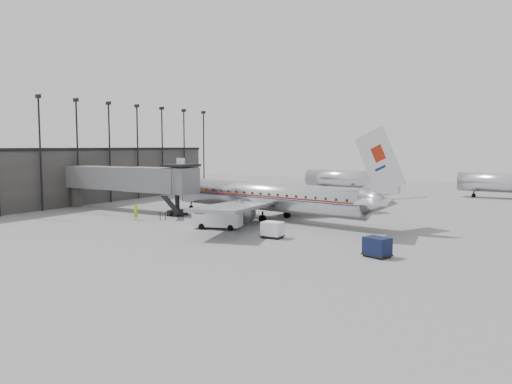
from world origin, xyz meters
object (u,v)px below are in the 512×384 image
at_px(ramp_worker, 136,212).
at_px(service_van, 218,217).
at_px(baggage_cart_navy, 377,247).
at_px(baggage_cart_white, 272,229).
at_px(airliner, 268,197).

bearing_deg(ramp_worker, service_van, -0.93).
relative_size(baggage_cart_navy, baggage_cart_white, 1.20).
bearing_deg(airliner, ramp_worker, -138.01).
bearing_deg(baggage_cart_navy, ramp_worker, -169.39).
bearing_deg(service_van, ramp_worker, 162.76).
relative_size(airliner, baggage_cart_navy, 14.11).
bearing_deg(airliner, service_van, -88.19).
relative_size(service_van, ramp_worker, 2.84).
relative_size(service_van, baggage_cart_navy, 2.25).
relative_size(service_van, baggage_cart_white, 2.70).
height_order(service_van, baggage_cart_navy, service_van).
distance_m(service_van, ramp_worker, 11.80).
bearing_deg(baggage_cart_white, baggage_cart_navy, -14.45).
bearing_deg(baggage_cart_white, service_van, 167.87).
relative_size(airliner, baggage_cart_white, 16.95).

